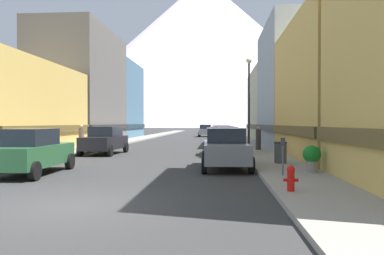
{
  "coord_description": "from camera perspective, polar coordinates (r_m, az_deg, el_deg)",
  "views": [
    {
      "loc": [
        3.49,
        -8.74,
        1.99
      ],
      "look_at": [
        0.61,
        31.94,
        1.52
      ],
      "focal_mm": 35.09,
      "sensor_mm": 36.0,
      "label": 1
    }
  ],
  "objects": [
    {
      "name": "storefront_right_3",
      "position": [
        46.55,
        13.97,
        3.12
      ],
      "size": [
        8.3,
        13.28,
        8.29
      ],
      "color": "beige",
      "rests_on": "ground"
    },
    {
      "name": "car_right_3",
      "position": [
        37.05,
        4.52,
        -1.02
      ],
      "size": [
        2.12,
        4.43,
        1.78
      ],
      "color": "#591E72",
      "rests_on": "ground"
    },
    {
      "name": "car_right_2",
      "position": [
        29.86,
        4.64,
        -1.43
      ],
      "size": [
        2.12,
        4.43,
        1.78
      ],
      "color": "#265933",
      "rests_on": "ground"
    },
    {
      "name": "parking_meter_near",
      "position": [
        13.57,
        13.64,
        -3.49
      ],
      "size": [
        0.14,
        0.1,
        1.33
      ],
      "color": "#595960",
      "rests_on": "sidewalk_right"
    },
    {
      "name": "car_left_0",
      "position": [
        15.86,
        -23.37,
        -3.34
      ],
      "size": [
        2.17,
        4.45,
        1.78
      ],
      "color": "#265933",
      "rests_on": "ground"
    },
    {
      "name": "ground_plane",
      "position": [
        9.62,
        -17.69,
        -11.33
      ],
      "size": [
        400.0,
        400.0,
        0.0
      ],
      "primitive_type": "plane",
      "color": "#323232"
    },
    {
      "name": "car_right_1",
      "position": [
        23.47,
        4.8,
        -2.0
      ],
      "size": [
        2.18,
        4.46,
        1.78
      ],
      "color": "#B28419",
      "rests_on": "ground"
    },
    {
      "name": "potted_plant_0",
      "position": [
        14.84,
        17.76,
        -4.19
      ],
      "size": [
        0.67,
        0.67,
        1.01
      ],
      "color": "gray",
      "rests_on": "sidewalk_right"
    },
    {
      "name": "storefront_left_3",
      "position": [
        51.53,
        -12.52,
        3.8
      ],
      "size": [
        7.66,
        10.4,
        9.97
      ],
      "color": "slate",
      "rests_on": "ground"
    },
    {
      "name": "trash_bin_right",
      "position": [
        17.84,
        13.28,
        -3.69
      ],
      "size": [
        0.59,
        0.59,
        0.98
      ],
      "color": "#4C5156",
      "rests_on": "sidewalk_right"
    },
    {
      "name": "car_left_1",
      "position": [
        24.72,
        -13.11,
        -1.88
      ],
      "size": [
        2.21,
        4.47,
        1.78
      ],
      "color": "black",
      "rests_on": "ground"
    },
    {
      "name": "storefront_left_1",
      "position": [
        28.45,
        -26.66,
        2.44
      ],
      "size": [
        7.35,
        12.71,
        6.04
      ],
      "color": "#D8B259",
      "rests_on": "ground"
    },
    {
      "name": "pedestrian_1",
      "position": [
        27.79,
        -16.48,
        -1.49
      ],
      "size": [
        0.36,
        0.36,
        1.74
      ],
      "color": "brown",
      "rests_on": "sidewalk_left"
    },
    {
      "name": "pedestrian_0",
      "position": [
        26.38,
        10.05,
        -1.72
      ],
      "size": [
        0.36,
        0.36,
        1.63
      ],
      "color": "#333338",
      "rests_on": "sidewalk_right"
    },
    {
      "name": "car_driving_0",
      "position": [
        54.99,
        2.08,
        -0.47
      ],
      "size": [
        2.06,
        4.4,
        1.78
      ],
      "color": "slate",
      "rests_on": "ground"
    },
    {
      "name": "sidewalk_right",
      "position": [
        43.87,
        7.65,
        -1.84
      ],
      "size": [
        2.5,
        100.0,
        0.15
      ],
      "primitive_type": "cube",
      "color": "gray",
      "rests_on": "ground"
    },
    {
      "name": "sidewalk_left",
      "position": [
        44.85,
        -8.5,
        -1.79
      ],
      "size": [
        2.5,
        100.0,
        0.15
      ],
      "primitive_type": "cube",
      "color": "gray",
      "rests_on": "ground"
    },
    {
      "name": "storefront_right_2",
      "position": [
        34.29,
        17.61,
        5.81
      ],
      "size": [
        8.28,
        11.8,
        10.52
      ],
      "color": "#99A5B2",
      "rests_on": "ground"
    },
    {
      "name": "storefront_left_2",
      "position": [
        40.47,
        -16.61,
        5.71
      ],
      "size": [
        6.74,
        12.73,
        11.5
      ],
      "color": "#66605B",
      "rests_on": "ground"
    },
    {
      "name": "streetlamp_right",
      "position": [
        23.29,
        8.65,
        5.57
      ],
      "size": [
        0.36,
        0.36,
        5.86
      ],
      "color": "black",
      "rests_on": "sidewalk_right"
    },
    {
      "name": "fire_hydrant_near",
      "position": [
        10.59,
        14.79,
        -7.33
      ],
      "size": [
        0.4,
        0.22,
        0.7
      ],
      "color": "red",
      "rests_on": "sidewalk_right"
    },
    {
      "name": "storefront_right_1",
      "position": [
        22.74,
        23.96,
        4.93
      ],
      "size": [
        7.71,
        11.67,
        7.7
      ],
      "color": "#D8B259",
      "rests_on": "ground"
    },
    {
      "name": "car_right_0",
      "position": [
        16.46,
        5.11,
        -3.14
      ],
      "size": [
        2.19,
        4.46,
        1.78
      ],
      "color": "slate",
      "rests_on": "ground"
    },
    {
      "name": "mountain_backdrop",
      "position": [
        273.73,
        1.82,
        11.4
      ],
      "size": [
        224.77,
        224.77,
        105.93
      ],
      "primitive_type": "cone",
      "color": "silver",
      "rests_on": "ground"
    }
  ]
}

